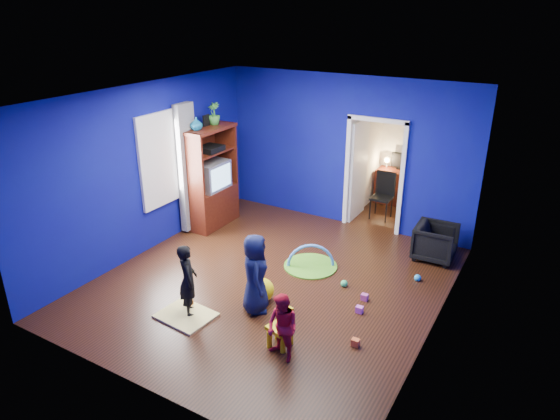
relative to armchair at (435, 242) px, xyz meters
The scene contains 34 objects.
floor 2.91m from the armchair, 133.84° to the right, with size 5.00×5.50×0.01m, color black.
ceiling 3.88m from the armchair, 133.84° to the right, with size 5.00×5.50×0.01m, color white.
wall_back 2.40m from the armchair, 161.61° to the left, with size 5.00×0.02×2.90m, color #0A0A76.
wall_front 5.35m from the armchair, 112.49° to the right, with size 5.00×0.02×2.90m, color #0A0A76.
wall_left 5.09m from the armchair, 155.16° to the right, with size 0.02×5.50×2.90m, color #0A0A76.
wall_right 2.43m from the armchair, 76.56° to the right, with size 0.02×5.50×2.90m, color #0A0A76.
alcove 2.28m from the armchair, 132.30° to the left, with size 1.00×1.75×2.50m, color silver, non-canonical shape.
armchair is the anchor object (origin of this frame).
child_black 4.26m from the armchair, 127.00° to the right, with size 0.39×0.26×1.07m, color black.
child_navy 3.39m from the armchair, 122.24° to the right, with size 0.57×0.37×1.17m, color #0F1138.
toddler_red 3.71m from the armchair, 104.74° to the right, with size 0.43×0.34×0.89m, color red.
vase 4.68m from the armchair, 166.05° to the right, with size 0.22×0.22×0.23m, color #0C5C63.
potted_plant 4.63m from the armchair, behind, with size 0.23×0.23×0.42m, color #37832F.
tv_armoire 4.32m from the armchair, 169.96° to the right, with size 0.58×1.14×1.96m, color #41100A.
crt_tv 4.29m from the armchair, 169.86° to the right, with size 0.46×0.70×0.54m, color silver.
yellow_blanket 4.35m from the armchair, 126.21° to the right, with size 0.75×0.60×0.03m, color #F2E07A.
hopper_ball 3.20m from the armchair, 125.39° to the right, with size 0.35×0.35×0.35m, color yellow.
kid_chair 3.56m from the armchair, 107.90° to the right, with size 0.28×0.28×0.50m, color yellow.
play_mat 2.18m from the armchair, 141.95° to the right, with size 0.89×0.89×0.02m, color green.
toy_arch 2.18m from the armchair, 141.95° to the right, with size 0.80×0.80×0.05m, color #3F8CD8.
window_left 4.97m from the armchair, 158.87° to the right, with size 0.03×0.95×1.55m, color white.
curtain 4.63m from the armchair, 164.84° to the right, with size 0.14×0.42×2.40m, color slate.
doorway 1.72m from the armchair, 154.61° to the left, with size 1.16×0.10×2.10m, color white.
study_desk 2.59m from the armchair, 122.80° to the left, with size 0.88×0.44×0.75m, color #3D140A.
desk_monitor 2.76m from the armchair, 121.41° to the left, with size 0.40×0.05×0.32m, color black.
desk_lamp 2.87m from the armchair, 126.96° to the left, with size 0.14×0.14×0.14m, color #FFD88C.
folding_chair 1.86m from the armchair, 139.07° to the left, with size 0.40×0.40×0.92m, color black.
book_shelf 3.18m from the armchair, 121.53° to the left, with size 0.88×0.24×0.04m, color white.
toy_0 2.93m from the armchair, 94.94° to the right, with size 0.10×0.08×0.10m, color orange.
toy_1 0.92m from the armchair, 91.73° to the right, with size 0.11×0.11×0.11m, color #2395CB.
toy_2 4.24m from the armchair, 129.35° to the right, with size 0.10×0.08×0.10m, color orange.
toy_3 1.91m from the armchair, 120.50° to the right, with size 0.11×0.11×0.11m, color #36C065.
toy_4 2.25m from the armchair, 102.62° to the right, with size 0.10×0.08×0.10m, color #D24EC7.
toy_5 1.93m from the armchair, 106.51° to the right, with size 0.10×0.08×0.10m, color #B7448D.
Camera 1 is at (3.57, -5.84, 4.07)m, focal length 32.00 mm.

